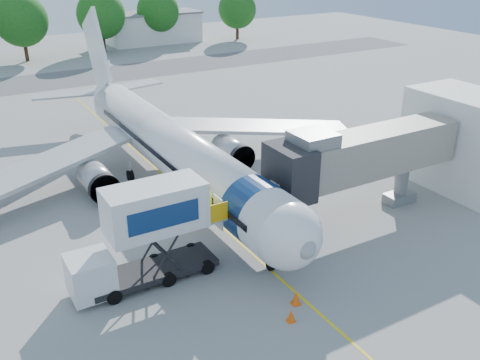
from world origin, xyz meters
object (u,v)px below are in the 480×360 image
aircraft (170,147)px  catering_hiloader (145,236)px  ground_tug (382,319)px  jet_bridge (355,157)px

aircraft → catering_hiloader: aircraft is taller
catering_hiloader → ground_tug: size_ratio=2.19×
aircraft → ground_tug: aircraft is taller
aircraft → ground_tug: 20.82m
jet_bridge → ground_tug: size_ratio=3.58×
jet_bridge → ground_tug: jet_bridge is taller
aircraft → jet_bridge: aircraft is taller
ground_tug → catering_hiloader: bearing=139.7°
jet_bridge → catering_hiloader: 14.35m
jet_bridge → catering_hiloader: (-14.26, -0.00, -1.58)m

